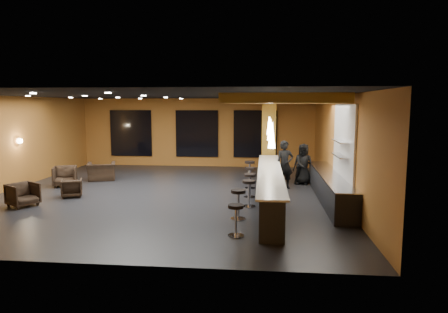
# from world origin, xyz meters

# --- Properties ---
(floor) EXTENTS (12.00, 13.00, 0.10)m
(floor) POSITION_xyz_m (0.00, 0.00, -0.05)
(floor) COLOR black
(floor) RESTS_ON ground
(ceiling) EXTENTS (12.00, 13.00, 0.10)m
(ceiling) POSITION_xyz_m (0.00, 0.00, 3.55)
(ceiling) COLOR black
(wall_back) EXTENTS (12.00, 0.10, 3.50)m
(wall_back) POSITION_xyz_m (0.00, 6.55, 1.75)
(wall_back) COLOR #9F6023
(wall_back) RESTS_ON floor
(wall_front) EXTENTS (12.00, 0.10, 3.50)m
(wall_front) POSITION_xyz_m (0.00, -6.55, 1.75)
(wall_front) COLOR #9F6023
(wall_front) RESTS_ON floor
(wall_left) EXTENTS (0.10, 13.00, 3.50)m
(wall_left) POSITION_xyz_m (-6.05, 0.00, 1.75)
(wall_left) COLOR #9F6023
(wall_left) RESTS_ON floor
(wall_right) EXTENTS (0.10, 13.00, 3.50)m
(wall_right) POSITION_xyz_m (6.05, 0.00, 1.75)
(wall_right) COLOR #9F6023
(wall_right) RESTS_ON floor
(wood_soffit) EXTENTS (3.60, 8.00, 0.28)m
(wood_soffit) POSITION_xyz_m (4.00, 1.00, 3.36)
(wood_soffit) COLOR #A57D30
(wood_soffit) RESTS_ON ceiling
(window_left) EXTENTS (2.20, 0.06, 2.40)m
(window_left) POSITION_xyz_m (-3.50, 6.44, 1.70)
(window_left) COLOR black
(window_left) RESTS_ON wall_back
(window_center) EXTENTS (2.20, 0.06, 2.40)m
(window_center) POSITION_xyz_m (0.00, 6.44, 1.70)
(window_center) COLOR black
(window_center) RESTS_ON wall_back
(window_right) EXTENTS (2.20, 0.06, 2.40)m
(window_right) POSITION_xyz_m (3.00, 6.44, 1.70)
(window_right) COLOR black
(window_right) RESTS_ON wall_back
(tile_backsplash) EXTENTS (0.06, 3.20, 2.40)m
(tile_backsplash) POSITION_xyz_m (5.96, -1.00, 2.00)
(tile_backsplash) COLOR white
(tile_backsplash) RESTS_ON wall_right
(bar_counter) EXTENTS (0.60, 8.00, 1.00)m
(bar_counter) POSITION_xyz_m (3.65, -1.00, 0.50)
(bar_counter) COLOR black
(bar_counter) RESTS_ON floor
(bar_top) EXTENTS (0.78, 8.10, 0.05)m
(bar_top) POSITION_xyz_m (3.65, -1.00, 1.02)
(bar_top) COLOR white
(bar_top) RESTS_ON bar_counter
(prep_counter) EXTENTS (0.70, 6.00, 0.86)m
(prep_counter) POSITION_xyz_m (5.65, -0.50, 0.43)
(prep_counter) COLOR black
(prep_counter) RESTS_ON floor
(prep_top) EXTENTS (0.72, 6.00, 0.03)m
(prep_top) POSITION_xyz_m (5.65, -0.50, 0.89)
(prep_top) COLOR silver
(prep_top) RESTS_ON prep_counter
(wall_shelf_lower) EXTENTS (0.30, 1.50, 0.03)m
(wall_shelf_lower) POSITION_xyz_m (5.82, -1.20, 1.60)
(wall_shelf_lower) COLOR silver
(wall_shelf_lower) RESTS_ON wall_right
(wall_shelf_upper) EXTENTS (0.30, 1.50, 0.03)m
(wall_shelf_upper) POSITION_xyz_m (5.82, -1.20, 2.05)
(wall_shelf_upper) COLOR silver
(wall_shelf_upper) RESTS_ON wall_right
(column) EXTENTS (0.60, 0.60, 3.50)m
(column) POSITION_xyz_m (3.65, 3.60, 1.75)
(column) COLOR olive
(column) RESTS_ON floor
(wall_sconce) EXTENTS (0.22, 0.22, 0.22)m
(wall_sconce) POSITION_xyz_m (-5.88, 0.50, 1.80)
(wall_sconce) COLOR #FFE5B2
(wall_sconce) RESTS_ON wall_left
(pendant_0) EXTENTS (0.20, 0.20, 0.70)m
(pendant_0) POSITION_xyz_m (3.65, -3.00, 2.35)
(pendant_0) COLOR white
(pendant_0) RESTS_ON wood_soffit
(pendant_1) EXTENTS (0.20, 0.20, 0.70)m
(pendant_1) POSITION_xyz_m (3.65, -0.50, 2.35)
(pendant_1) COLOR white
(pendant_1) RESTS_ON wood_soffit
(pendant_2) EXTENTS (0.20, 0.20, 0.70)m
(pendant_2) POSITION_xyz_m (3.65, 2.00, 2.35)
(pendant_2) COLOR white
(pendant_2) RESTS_ON wood_soffit
(staff_a) EXTENTS (0.76, 0.59, 1.83)m
(staff_a) POSITION_xyz_m (4.24, 1.28, 0.91)
(staff_a) COLOR black
(staff_a) RESTS_ON floor
(staff_b) EXTENTS (0.94, 0.83, 1.60)m
(staff_b) POSITION_xyz_m (5.03, 2.09, 0.80)
(staff_b) COLOR black
(staff_b) RESTS_ON floor
(staff_c) EXTENTS (0.94, 0.78, 1.64)m
(staff_c) POSITION_xyz_m (5.03, 2.16, 0.82)
(staff_c) COLOR black
(staff_c) RESTS_ON floor
(armchair_a) EXTENTS (1.10, 1.09, 0.74)m
(armchair_a) POSITION_xyz_m (-4.09, -2.27, 0.37)
(armchair_a) COLOR black
(armchair_a) RESTS_ON floor
(armchair_b) EXTENTS (0.88, 0.89, 0.62)m
(armchair_b) POSITION_xyz_m (-3.18, -0.88, 0.31)
(armchair_b) COLOR black
(armchair_b) RESTS_ON floor
(armchair_c) EXTENTS (1.10, 1.11, 0.79)m
(armchair_c) POSITION_xyz_m (-4.31, 0.84, 0.40)
(armchair_c) COLOR black
(armchair_c) RESTS_ON floor
(armchair_d) EXTENTS (1.41, 1.33, 0.74)m
(armchair_d) POSITION_xyz_m (-3.39, 2.22, 0.37)
(armchair_d) COLOR black
(armchair_d) RESTS_ON floor
(bar_stool_0) EXTENTS (0.40, 0.40, 0.79)m
(bar_stool_0) POSITION_xyz_m (2.79, -4.52, 0.50)
(bar_stool_0) COLOR silver
(bar_stool_0) RESTS_ON floor
(bar_stool_1) EXTENTS (0.43, 0.43, 0.84)m
(bar_stool_1) POSITION_xyz_m (2.75, -3.07, 0.54)
(bar_stool_1) COLOR silver
(bar_stool_1) RESTS_ON floor
(bar_stool_2) EXTENTS (0.43, 0.43, 0.85)m
(bar_stool_2) POSITION_xyz_m (3.00, -1.68, 0.54)
(bar_stool_2) COLOR silver
(bar_stool_2) RESTS_ON floor
(bar_stool_3) EXTENTS (0.42, 0.42, 0.83)m
(bar_stool_3) POSITION_xyz_m (2.98, -0.41, 0.53)
(bar_stool_3) COLOR silver
(bar_stool_3) RESTS_ON floor
(bar_stool_4) EXTENTS (0.41, 0.41, 0.82)m
(bar_stool_4) POSITION_xyz_m (2.95, 1.09, 0.52)
(bar_stool_4) COLOR silver
(bar_stool_4) RESTS_ON floor
(bar_stool_5) EXTENTS (0.43, 0.43, 0.86)m
(bar_stool_5) POSITION_xyz_m (2.87, 2.49, 0.55)
(bar_stool_5) COLOR silver
(bar_stool_5) RESTS_ON floor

